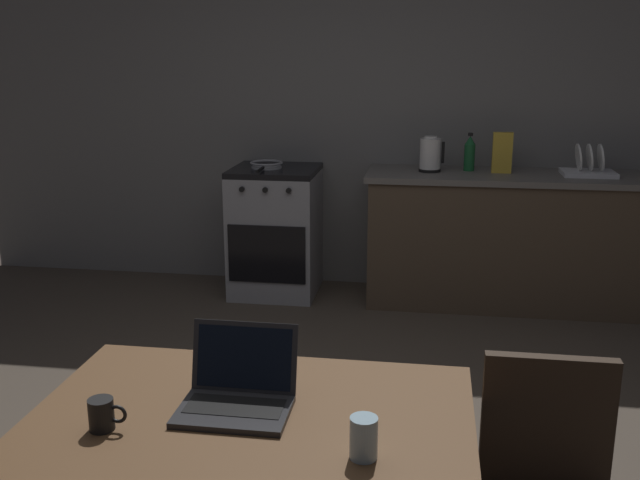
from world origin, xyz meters
TOP-DOWN VIEW (x-y plane):
  - ground_plane at (0.00, 0.00)m, footprint 12.00×12.00m
  - back_wall at (0.30, 2.63)m, footprint 6.40×0.10m
  - kitchen_counter at (1.22, 2.28)m, footprint 2.16×0.64m
  - stove_oven at (-0.52, 2.28)m, footprint 0.60×0.62m
  - dining_table at (0.09, -0.91)m, footprint 1.27×0.91m
  - laptop at (0.04, -0.84)m, footprint 0.32×0.28m
  - electric_kettle at (0.57, 2.28)m, footprint 0.17×0.15m
  - frying_pan at (-0.57, 2.26)m, footprint 0.23×0.40m
  - coffee_mug at (-0.29, -1.02)m, footprint 0.11×0.07m
  - drinking_glass at (0.43, -1.06)m, footprint 0.07×0.07m
  - cereal_box at (1.04, 2.30)m, footprint 0.13×0.05m
  - dish_rack at (1.61, 2.28)m, footprint 0.34×0.26m
  - bottle_b at (0.83, 2.36)m, footprint 0.07×0.07m

SIDE VIEW (x-z plane):
  - ground_plane at x=0.00m, z-range 0.00..0.00m
  - stove_oven at x=-0.52m, z-range 0.00..0.92m
  - kitchen_counter at x=1.22m, z-range 0.00..0.92m
  - dining_table at x=0.09m, z-range 0.29..1.01m
  - laptop at x=0.04m, z-range 0.66..0.88m
  - coffee_mug at x=-0.29m, z-range 0.72..0.81m
  - drinking_glass at x=0.43m, z-range 0.72..0.83m
  - frying_pan at x=-0.57m, z-range 0.92..0.96m
  - dish_rack at x=1.61m, z-range 0.86..1.07m
  - electric_kettle at x=0.57m, z-range 0.91..1.15m
  - bottle_b at x=0.83m, z-range 0.91..1.17m
  - cereal_box at x=1.04m, z-range 0.92..1.19m
  - back_wall at x=0.30m, z-range 0.00..2.69m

